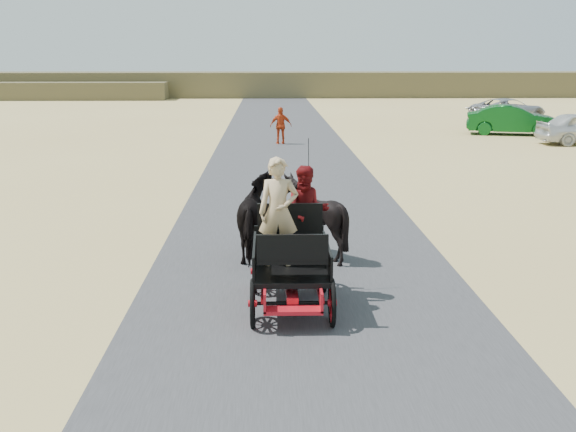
{
  "coord_description": "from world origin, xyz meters",
  "views": [
    {
      "loc": [
        -0.67,
        -10.31,
        4.15
      ],
      "look_at": [
        -0.3,
        2.78,
        1.2
      ],
      "focal_mm": 45.0,
      "sensor_mm": 36.0,
      "label": 1
    }
  ],
  "objects_px": {
    "car_b": "(512,120)",
    "car_c": "(504,117)",
    "horse_left": "(259,218)",
    "car_d": "(508,109)",
    "pedestrian": "(281,126)",
    "carriage": "(291,286)",
    "horse_right": "(313,218)"
  },
  "relations": [
    {
      "from": "carriage",
      "to": "car_c",
      "type": "xyz_separation_m",
      "value": [
        13.2,
        29.74,
        0.23
      ]
    },
    {
      "from": "horse_right",
      "to": "pedestrian",
      "type": "relative_size",
      "value": 0.98
    },
    {
      "from": "car_b",
      "to": "carriage",
      "type": "bearing_deg",
      "value": 169.12
    },
    {
      "from": "carriage",
      "to": "car_b",
      "type": "bearing_deg",
      "value": 64.48
    },
    {
      "from": "horse_right",
      "to": "pedestrian",
      "type": "distance_m",
      "value": 19.37
    },
    {
      "from": "car_c",
      "to": "pedestrian",
      "type": "bearing_deg",
      "value": 116.77
    },
    {
      "from": "horse_left",
      "to": "car_b",
      "type": "bearing_deg",
      "value": -119.39
    },
    {
      "from": "carriage",
      "to": "car_b",
      "type": "relative_size",
      "value": 0.52
    },
    {
      "from": "horse_left",
      "to": "car_b",
      "type": "height_order",
      "value": "horse_left"
    },
    {
      "from": "carriage",
      "to": "pedestrian",
      "type": "bearing_deg",
      "value": 89.37
    },
    {
      "from": "horse_left",
      "to": "car_c",
      "type": "relative_size",
      "value": 0.49
    },
    {
      "from": "car_c",
      "to": "car_d",
      "type": "xyz_separation_m",
      "value": [
        1.78,
        4.66,
        0.1
      ]
    },
    {
      "from": "horse_left",
      "to": "horse_right",
      "type": "distance_m",
      "value": 1.1
    },
    {
      "from": "carriage",
      "to": "horse_right",
      "type": "height_order",
      "value": "horse_right"
    },
    {
      "from": "horse_right",
      "to": "car_d",
      "type": "height_order",
      "value": "horse_right"
    },
    {
      "from": "car_b",
      "to": "car_c",
      "type": "xyz_separation_m",
      "value": [
        0.77,
        3.7,
        -0.18
      ]
    },
    {
      "from": "pedestrian",
      "to": "car_c",
      "type": "distance_m",
      "value": 14.91
    },
    {
      "from": "pedestrian",
      "to": "horse_left",
      "type": "bearing_deg",
      "value": 84.28
    },
    {
      "from": "carriage",
      "to": "car_c",
      "type": "height_order",
      "value": "car_c"
    },
    {
      "from": "horse_left",
      "to": "car_b",
      "type": "xyz_separation_m",
      "value": [
        12.98,
        23.04,
        -0.08
      ]
    },
    {
      "from": "carriage",
      "to": "car_c",
      "type": "relative_size",
      "value": 0.59
    },
    {
      "from": "car_d",
      "to": "horse_left",
      "type": "bearing_deg",
      "value": 129.12
    },
    {
      "from": "horse_left",
      "to": "car_b",
      "type": "distance_m",
      "value": 26.45
    },
    {
      "from": "car_b",
      "to": "car_c",
      "type": "height_order",
      "value": "car_b"
    },
    {
      "from": "car_b",
      "to": "car_d",
      "type": "height_order",
      "value": "car_b"
    },
    {
      "from": "horse_right",
      "to": "car_d",
      "type": "distance_m",
      "value": 34.57
    },
    {
      "from": "horse_left",
      "to": "pedestrian",
      "type": "height_order",
      "value": "pedestrian"
    },
    {
      "from": "pedestrian",
      "to": "car_b",
      "type": "xyz_separation_m",
      "value": [
        12.18,
        3.68,
        -0.1
      ]
    },
    {
      "from": "horse_right",
      "to": "car_b",
      "type": "xyz_separation_m",
      "value": [
        11.88,
        23.04,
        -0.08
      ]
    },
    {
      "from": "horse_left",
      "to": "car_d",
      "type": "height_order",
      "value": "horse_left"
    },
    {
      "from": "car_c",
      "to": "car_d",
      "type": "relative_size",
      "value": 0.81
    },
    {
      "from": "carriage",
      "to": "horse_right",
      "type": "xyz_separation_m",
      "value": [
        0.55,
        3.0,
        0.49
      ]
    }
  ]
}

